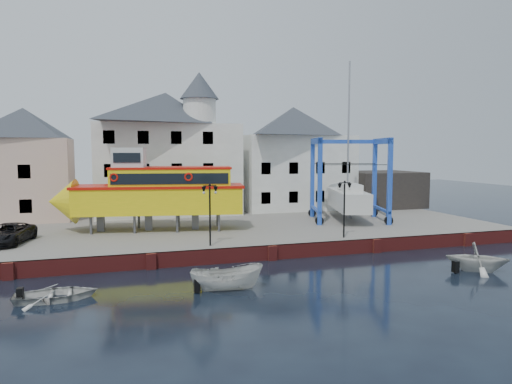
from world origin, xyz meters
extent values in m
plane|color=black|center=(0.00, 0.00, 0.00)|extent=(140.00, 140.00, 0.00)
cube|color=slate|center=(0.00, 11.00, 0.50)|extent=(44.00, 22.00, 1.00)
cube|color=maroon|center=(0.00, 0.12, 0.50)|extent=(44.00, 0.25, 1.00)
cube|color=maroon|center=(-16.00, -0.05, 0.50)|extent=(0.60, 0.36, 1.00)
cube|color=maroon|center=(-8.00, -0.05, 0.50)|extent=(0.60, 0.36, 1.00)
cube|color=maroon|center=(0.00, -0.05, 0.50)|extent=(0.60, 0.36, 1.00)
cube|color=maroon|center=(8.00, -0.05, 0.50)|extent=(0.60, 0.36, 1.00)
cube|color=maroon|center=(16.00, -0.05, 0.50)|extent=(0.60, 0.36, 1.00)
cube|color=#D0A99C|center=(-18.00, 18.00, 4.75)|extent=(8.00, 7.00, 7.50)
pyramid|color=#30343E|center=(-18.00, 18.00, 9.90)|extent=(8.00, 7.00, 2.80)
cube|color=black|center=(-17.50, 14.54, 2.60)|extent=(1.00, 0.08, 1.20)
cube|color=black|center=(-17.50, 14.54, 5.60)|extent=(1.00, 0.08, 1.20)
cube|color=silver|center=(-5.00, 18.50, 5.50)|extent=(14.00, 8.00, 9.00)
pyramid|color=#30343E|center=(-5.00, 18.50, 11.60)|extent=(14.00, 8.00, 3.20)
cube|color=black|center=(-10.50, 14.54, 2.60)|extent=(1.00, 0.08, 1.20)
cube|color=black|center=(-7.50, 14.54, 2.60)|extent=(1.00, 0.08, 1.20)
cube|color=black|center=(-4.50, 14.54, 2.60)|extent=(1.00, 0.08, 1.20)
cube|color=black|center=(-1.50, 14.54, 2.60)|extent=(1.00, 0.08, 1.20)
cube|color=black|center=(-10.50, 14.54, 5.60)|extent=(1.00, 0.08, 1.20)
cube|color=black|center=(-7.50, 14.54, 5.60)|extent=(1.00, 0.08, 1.20)
cube|color=black|center=(-4.50, 14.54, 5.60)|extent=(1.00, 0.08, 1.20)
cube|color=black|center=(-1.50, 14.54, 5.60)|extent=(1.00, 0.08, 1.20)
cube|color=black|center=(-10.50, 14.54, 8.60)|extent=(1.00, 0.08, 1.20)
cube|color=black|center=(-7.50, 14.54, 8.60)|extent=(1.00, 0.08, 1.20)
cube|color=black|center=(-4.50, 14.54, 8.60)|extent=(1.00, 0.08, 1.20)
cube|color=black|center=(-1.50, 14.54, 8.60)|extent=(1.00, 0.08, 1.20)
cylinder|color=silver|center=(-2.00, 16.10, 11.20)|extent=(3.20, 3.20, 2.40)
cone|color=#30343E|center=(-2.00, 16.10, 13.70)|extent=(3.80, 3.80, 2.60)
cube|color=silver|center=(9.00, 19.00, 5.00)|extent=(12.00, 8.00, 8.00)
pyramid|color=#30343E|center=(9.00, 19.00, 10.60)|extent=(12.00, 8.00, 3.20)
cube|color=black|center=(4.50, 15.04, 2.60)|extent=(1.00, 0.08, 1.20)
cube|color=black|center=(7.50, 15.04, 2.60)|extent=(1.00, 0.08, 1.20)
cube|color=black|center=(10.50, 15.04, 2.60)|extent=(1.00, 0.08, 1.20)
cube|color=black|center=(13.50, 15.04, 2.60)|extent=(1.00, 0.08, 1.20)
cube|color=black|center=(4.50, 15.04, 5.60)|extent=(1.00, 0.08, 1.20)
cube|color=black|center=(7.50, 15.04, 5.60)|extent=(1.00, 0.08, 1.20)
cube|color=black|center=(10.50, 15.04, 5.60)|extent=(1.00, 0.08, 1.20)
cube|color=black|center=(13.50, 15.04, 5.60)|extent=(1.00, 0.08, 1.20)
cube|color=black|center=(19.00, 17.00, 3.00)|extent=(8.00, 7.00, 4.00)
cylinder|color=black|center=(-4.00, 1.20, 3.00)|extent=(0.12, 0.12, 4.00)
cube|color=black|center=(-4.00, 1.20, 5.05)|extent=(0.90, 0.06, 0.06)
sphere|color=black|center=(-4.00, 1.20, 5.12)|extent=(0.16, 0.16, 0.16)
cone|color=black|center=(-4.40, 1.20, 4.78)|extent=(0.32, 0.32, 0.45)
sphere|color=silver|center=(-4.40, 1.20, 4.60)|extent=(0.18, 0.18, 0.18)
cone|color=black|center=(-3.60, 1.20, 4.78)|extent=(0.32, 0.32, 0.45)
sphere|color=silver|center=(-3.60, 1.20, 4.60)|extent=(0.18, 0.18, 0.18)
cylinder|color=black|center=(6.00, 1.20, 3.00)|extent=(0.12, 0.12, 4.00)
cube|color=black|center=(6.00, 1.20, 5.05)|extent=(0.90, 0.06, 0.06)
sphere|color=black|center=(6.00, 1.20, 5.12)|extent=(0.16, 0.16, 0.16)
cone|color=black|center=(5.60, 1.20, 4.78)|extent=(0.32, 0.32, 0.45)
sphere|color=silver|center=(5.60, 1.20, 4.60)|extent=(0.18, 0.18, 0.18)
cone|color=black|center=(6.40, 1.20, 4.78)|extent=(0.32, 0.32, 0.45)
sphere|color=silver|center=(6.40, 1.20, 4.60)|extent=(0.18, 0.18, 0.18)
cylinder|color=#59595E|center=(-11.90, 8.01, 1.70)|extent=(0.23, 0.23, 1.40)
cylinder|color=#59595E|center=(-11.45, 10.57, 1.70)|extent=(0.23, 0.23, 1.40)
cylinder|color=#59595E|center=(-8.69, 7.45, 1.70)|extent=(0.23, 0.23, 1.40)
cylinder|color=#59595E|center=(-8.25, 10.02, 1.70)|extent=(0.23, 0.23, 1.40)
cylinder|color=#59595E|center=(-5.48, 6.90, 1.70)|extent=(0.23, 0.23, 1.40)
cylinder|color=#59595E|center=(-5.04, 9.46, 1.70)|extent=(0.23, 0.23, 1.40)
cylinder|color=#59595E|center=(-2.28, 6.34, 1.70)|extent=(0.23, 0.23, 1.40)
cylinder|color=#59595E|center=(-1.83, 8.91, 1.70)|extent=(0.23, 0.23, 1.40)
cube|color=#59595E|center=(-11.22, 9.21, 1.70)|extent=(0.63, 0.55, 1.40)
cube|color=#59595E|center=(-7.55, 8.58, 1.70)|extent=(0.63, 0.55, 1.40)
cube|color=#59595E|center=(-3.89, 7.94, 1.70)|extent=(0.63, 0.55, 1.40)
cube|color=yellow|center=(-6.64, 8.42, 3.42)|extent=(13.43, 5.70, 2.05)
cone|color=yellow|center=(-14.06, 9.70, 3.42)|extent=(2.62, 3.83, 3.53)
cube|color=red|center=(-6.64, 8.42, 4.53)|extent=(13.73, 5.90, 0.20)
cube|color=yellow|center=(-5.72, 8.26, 5.19)|extent=(9.70, 4.70, 1.49)
cube|color=black|center=(-5.99, 6.67, 5.23)|extent=(8.81, 1.58, 0.84)
cube|color=black|center=(-5.44, 9.85, 5.23)|extent=(8.81, 1.58, 0.84)
cube|color=red|center=(-5.72, 8.26, 6.01)|extent=(9.90, 4.83, 0.17)
cube|color=silver|center=(-8.93, 8.82, 6.78)|extent=(2.80, 2.80, 1.69)
cube|color=black|center=(-9.14, 7.59, 6.85)|extent=(2.01, 0.41, 0.74)
torus|color=red|center=(-10.13, 7.34, 5.37)|extent=(0.66, 0.24, 0.65)
torus|color=red|center=(-4.63, 6.39, 5.37)|extent=(0.66, 0.24, 0.65)
cube|color=#13399F|center=(6.70, 6.95, 4.71)|extent=(0.46, 0.46, 7.43)
cylinder|color=black|center=(6.70, 6.95, 1.37)|extent=(0.79, 0.47, 0.74)
cube|color=#13399F|center=(8.11, 11.68, 4.71)|extent=(0.46, 0.46, 7.43)
cylinder|color=black|center=(8.11, 11.68, 1.37)|extent=(0.79, 0.47, 0.74)
cube|color=#13399F|center=(12.44, 5.23, 4.71)|extent=(0.46, 0.46, 7.43)
cylinder|color=black|center=(12.44, 5.23, 1.37)|extent=(0.79, 0.47, 0.74)
cube|color=#13399F|center=(13.85, 9.96, 4.71)|extent=(0.46, 0.46, 7.43)
cylinder|color=black|center=(13.85, 9.96, 1.37)|extent=(0.79, 0.47, 0.74)
cube|color=#13399F|center=(7.40, 9.32, 8.24)|extent=(1.88, 5.19, 0.52)
cube|color=#13399F|center=(7.40, 9.32, 2.06)|extent=(1.77, 5.16, 0.22)
cube|color=#13399F|center=(13.15, 7.60, 8.24)|extent=(1.88, 5.19, 0.52)
cube|color=#13399F|center=(13.15, 7.60, 2.06)|extent=(1.77, 5.16, 0.22)
cube|color=#13399F|center=(10.98, 10.82, 8.24)|extent=(6.21, 2.18, 0.37)
cube|color=silver|center=(10.28, 8.46, 2.91)|extent=(4.62, 8.32, 1.70)
cone|color=silver|center=(11.63, 12.98, 2.91)|extent=(2.83, 2.33, 2.44)
cube|color=#59595E|center=(10.28, 8.46, 1.69)|extent=(0.79, 1.90, 0.74)
cube|color=silver|center=(10.12, 7.95, 4.08)|extent=(2.54, 3.54, 0.64)
cylinder|color=#99999E|center=(10.43, 8.97, 9.60)|extent=(0.20, 0.20, 11.67)
cube|color=black|center=(9.73, 6.63, 6.17)|extent=(5.56, 1.77, 0.05)
cube|color=black|center=(10.82, 10.29, 6.17)|extent=(5.56, 1.77, 0.05)
imported|color=black|center=(-17.16, 5.94, 1.69)|extent=(3.30, 5.33, 1.38)
imported|color=silver|center=(-4.46, -5.59, 0.00)|extent=(4.03, 1.90, 1.50)
imported|color=silver|center=(11.14, -6.32, 0.00)|extent=(4.69, 4.57, 1.88)
imported|color=silver|center=(-12.94, -4.66, 0.00)|extent=(4.02, 2.95, 0.81)
camera|label=1|loc=(-9.89, -28.63, 7.38)|focal=32.00mm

